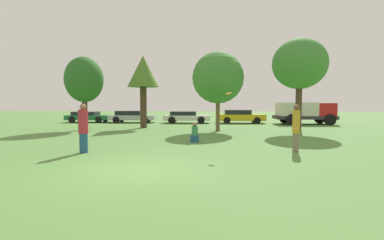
{
  "coord_description": "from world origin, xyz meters",
  "views": [
    {
      "loc": [
        2.3,
        -7.64,
        1.89
      ],
      "look_at": [
        1.32,
        3.75,
        1.21
      ],
      "focal_mm": 26.02,
      "sensor_mm": 36.0,
      "label": 1
    }
  ],
  "objects_px": {
    "parked_car_silver": "(132,116)",
    "parked_car_white": "(186,117)",
    "tree_1": "(143,73)",
    "parked_car_green": "(88,116)",
    "frisbee": "(229,93)",
    "bystander_sitting": "(195,134)",
    "tree_0": "(84,80)",
    "tree_2": "(218,78)",
    "person_catcher": "(296,127)",
    "delivery_truck_red": "(305,111)",
    "tree_3": "(300,64)",
    "parked_car_yellow": "(240,116)",
    "person_thrower": "(83,128)"
  },
  "relations": [
    {
      "from": "tree_3",
      "to": "tree_2",
      "type": "bearing_deg",
      "value": 179.62
    },
    {
      "from": "parked_car_green",
      "to": "frisbee",
      "type": "bearing_deg",
      "value": -52.32
    },
    {
      "from": "person_thrower",
      "to": "tree_3",
      "type": "height_order",
      "value": "tree_3"
    },
    {
      "from": "tree_2",
      "to": "parked_car_silver",
      "type": "distance_m",
      "value": 11.99
    },
    {
      "from": "tree_0",
      "to": "parked_car_white",
      "type": "relative_size",
      "value": 1.15
    },
    {
      "from": "parked_car_yellow",
      "to": "tree_3",
      "type": "bearing_deg",
      "value": -70.11
    },
    {
      "from": "parked_car_green",
      "to": "bystander_sitting",
      "type": "bearing_deg",
      "value": -50.61
    },
    {
      "from": "frisbee",
      "to": "person_catcher",
      "type": "bearing_deg",
      "value": 4.58
    },
    {
      "from": "tree_3",
      "to": "parked_car_silver",
      "type": "distance_m",
      "value": 16.43
    },
    {
      "from": "tree_2",
      "to": "parked_car_silver",
      "type": "xyz_separation_m",
      "value": [
        -8.49,
        7.91,
        -3.01
      ]
    },
    {
      "from": "tree_0",
      "to": "tree_2",
      "type": "distance_m",
      "value": 9.55
    },
    {
      "from": "tree_1",
      "to": "parked_car_green",
      "type": "relative_size",
      "value": 1.28
    },
    {
      "from": "frisbee",
      "to": "parked_car_silver",
      "type": "bearing_deg",
      "value": 118.68
    },
    {
      "from": "frisbee",
      "to": "delivery_truck_red",
      "type": "height_order",
      "value": "frisbee"
    },
    {
      "from": "tree_0",
      "to": "parked_car_silver",
      "type": "bearing_deg",
      "value": 82.26
    },
    {
      "from": "delivery_truck_red",
      "to": "bystander_sitting",
      "type": "bearing_deg",
      "value": -127.64
    },
    {
      "from": "tree_3",
      "to": "delivery_truck_red",
      "type": "xyz_separation_m",
      "value": [
        2.57,
        7.06,
        -3.31
      ]
    },
    {
      "from": "tree_2",
      "to": "parked_car_white",
      "type": "height_order",
      "value": "tree_2"
    },
    {
      "from": "parked_car_white",
      "to": "bystander_sitting",
      "type": "bearing_deg",
      "value": -83.87
    },
    {
      "from": "frisbee",
      "to": "parked_car_white",
      "type": "height_order",
      "value": "frisbee"
    },
    {
      "from": "person_thrower",
      "to": "delivery_truck_red",
      "type": "distance_m",
      "value": 20.65
    },
    {
      "from": "parked_car_silver",
      "to": "parked_car_yellow",
      "type": "bearing_deg",
      "value": -1.76
    },
    {
      "from": "bystander_sitting",
      "to": "tree_3",
      "type": "height_order",
      "value": "tree_3"
    },
    {
      "from": "tree_0",
      "to": "tree_3",
      "type": "xyz_separation_m",
      "value": [
        14.91,
        -0.19,
        0.91
      ]
    },
    {
      "from": "tree_0",
      "to": "parked_car_green",
      "type": "xyz_separation_m",
      "value": [
        -3.47,
        7.82,
        -2.99
      ]
    },
    {
      "from": "person_catcher",
      "to": "parked_car_white",
      "type": "bearing_deg",
      "value": -75.08
    },
    {
      "from": "frisbee",
      "to": "tree_2",
      "type": "xyz_separation_m",
      "value": [
        -0.37,
        8.27,
        1.36
      ]
    },
    {
      "from": "parked_car_yellow",
      "to": "delivery_truck_red",
      "type": "xyz_separation_m",
      "value": [
        5.73,
        -0.9,
        0.5
      ]
    },
    {
      "from": "tree_2",
      "to": "tree_3",
      "type": "relative_size",
      "value": 0.87
    },
    {
      "from": "person_thrower",
      "to": "tree_2",
      "type": "bearing_deg",
      "value": 53.85
    },
    {
      "from": "tree_1",
      "to": "tree_3",
      "type": "relative_size",
      "value": 0.9
    },
    {
      "from": "tree_3",
      "to": "parked_car_silver",
      "type": "height_order",
      "value": "tree_3"
    },
    {
      "from": "tree_1",
      "to": "tree_3",
      "type": "bearing_deg",
      "value": -10.92
    },
    {
      "from": "frisbee",
      "to": "tree_1",
      "type": "bearing_deg",
      "value": 120.51
    },
    {
      "from": "parked_car_green",
      "to": "delivery_truck_red",
      "type": "relative_size",
      "value": 0.82
    },
    {
      "from": "frisbee",
      "to": "parked_car_yellow",
      "type": "distance_m",
      "value": 16.38
    },
    {
      "from": "bystander_sitting",
      "to": "delivery_truck_red",
      "type": "xyz_separation_m",
      "value": [
        9.1,
        12.6,
        0.76
      ]
    },
    {
      "from": "tree_3",
      "to": "parked_car_silver",
      "type": "bearing_deg",
      "value": 150.16
    },
    {
      "from": "bystander_sitting",
      "to": "tree_3",
      "type": "bearing_deg",
      "value": 40.3
    },
    {
      "from": "parked_car_silver",
      "to": "parked_car_white",
      "type": "distance_m",
      "value": 5.48
    },
    {
      "from": "tree_0",
      "to": "tree_2",
      "type": "xyz_separation_m",
      "value": [
        9.54,
        -0.15,
        0.07
      ]
    },
    {
      "from": "frisbee",
      "to": "person_thrower",
      "type": "bearing_deg",
      "value": -173.48
    },
    {
      "from": "parked_car_yellow",
      "to": "bystander_sitting",
      "type": "bearing_deg",
      "value": -105.79
    },
    {
      "from": "tree_0",
      "to": "tree_3",
      "type": "distance_m",
      "value": 14.94
    },
    {
      "from": "parked_car_white",
      "to": "tree_3",
      "type": "bearing_deg",
      "value": -44.45
    },
    {
      "from": "tree_0",
      "to": "parked_car_green",
      "type": "bearing_deg",
      "value": 113.97
    },
    {
      "from": "frisbee",
      "to": "bystander_sitting",
      "type": "bearing_deg",
      "value": 119.48
    },
    {
      "from": "person_catcher",
      "to": "delivery_truck_red",
      "type": "distance_m",
      "value": 15.88
    },
    {
      "from": "person_catcher",
      "to": "tree_0",
      "type": "relative_size",
      "value": 0.35
    },
    {
      "from": "frisbee",
      "to": "parked_car_green",
      "type": "relative_size",
      "value": 0.05
    }
  ]
}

